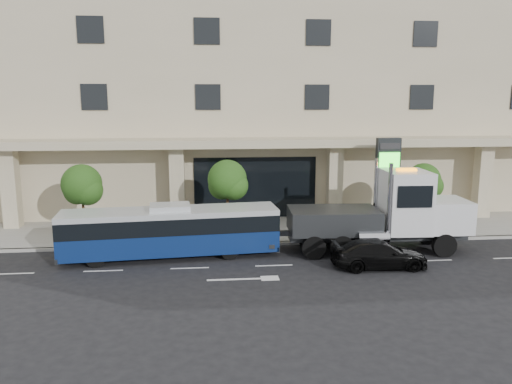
# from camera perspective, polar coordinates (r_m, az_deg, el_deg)

# --- Properties ---
(ground) EXTENTS (120.00, 120.00, 0.00)m
(ground) POSITION_cam_1_polar(r_m,az_deg,el_deg) (25.60, 1.61, -7.32)
(ground) COLOR black
(ground) RESTS_ON ground
(sidewalk) EXTENTS (120.00, 6.00, 0.15)m
(sidewalk) POSITION_cam_1_polar(r_m,az_deg,el_deg) (30.35, 0.45, -4.31)
(sidewalk) COLOR gray
(sidewalk) RESTS_ON ground
(curb) EXTENTS (120.00, 0.30, 0.15)m
(curb) POSITION_cam_1_polar(r_m,az_deg,el_deg) (27.48, 1.09, -5.90)
(curb) COLOR gray
(curb) RESTS_ON ground
(convention_center) EXTENTS (60.00, 17.60, 20.00)m
(convention_center) POSITION_cam_1_polar(r_m,az_deg,el_deg) (39.78, -1.12, 13.58)
(convention_center) COLOR tan
(convention_center) RESTS_ON ground
(tree_left) EXTENTS (2.27, 2.20, 4.22)m
(tree_left) POSITION_cam_1_polar(r_m,az_deg,el_deg) (29.02, -19.24, 0.54)
(tree_left) COLOR #422B19
(tree_left) RESTS_ON sidewalk
(tree_mid) EXTENTS (2.28, 2.20, 4.38)m
(tree_mid) POSITION_cam_1_polar(r_m,az_deg,el_deg) (28.17, -3.25, 1.14)
(tree_mid) COLOR #422B19
(tree_mid) RESTS_ON sidewalk
(tree_right) EXTENTS (2.10, 2.00, 4.04)m
(tree_right) POSITION_cam_1_polar(r_m,az_deg,el_deg) (30.86, 18.62, 1.00)
(tree_right) COLOR #422B19
(tree_right) RESTS_ON sidewalk
(city_bus) EXTENTS (10.90, 3.20, 2.72)m
(city_bus) POSITION_cam_1_polar(r_m,az_deg,el_deg) (25.41, -9.74, -4.36)
(city_bus) COLOR black
(city_bus) RESTS_ON ground
(tow_truck) EXTENTS (10.55, 2.97, 4.80)m
(tow_truck) POSITION_cam_1_polar(r_m,az_deg,el_deg) (26.80, 14.67, -2.48)
(tow_truck) COLOR #2D3033
(tow_truck) RESTS_ON ground
(black_sedan) EXTENTS (4.54, 1.93, 1.31)m
(black_sedan) POSITION_cam_1_polar(r_m,az_deg,el_deg) (24.43, 13.91, -6.91)
(black_sedan) COLOR black
(black_sedan) RESTS_ON ground
(signage_pylon) EXTENTS (1.39, 0.54, 5.51)m
(signage_pylon) POSITION_cam_1_polar(r_m,az_deg,el_deg) (30.33, 14.72, 0.89)
(signage_pylon) COLOR black
(signage_pylon) RESTS_ON sidewalk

